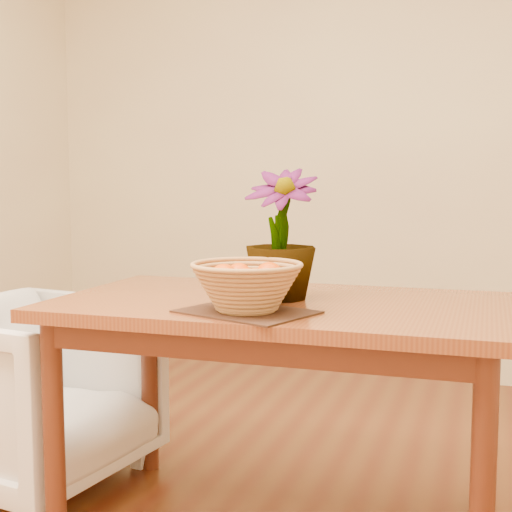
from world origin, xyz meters
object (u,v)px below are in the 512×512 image
(wicker_basket, at_px, (247,288))
(potted_plant, at_px, (280,234))
(armchair, at_px, (33,383))
(table, at_px, (280,328))

(wicker_basket, relative_size, potted_plant, 0.77)
(potted_plant, distance_m, armchair, 1.13)
(potted_plant, bearing_deg, wicker_basket, -98.20)
(wicker_basket, height_order, armchair, wicker_basket)
(table, relative_size, wicker_basket, 4.38)
(table, height_order, armchair, armchair)
(wicker_basket, height_order, potted_plant, potted_plant)
(table, bearing_deg, wicker_basket, -97.67)
(armchair, bearing_deg, potted_plant, -83.57)
(table, distance_m, wicker_basket, 0.28)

